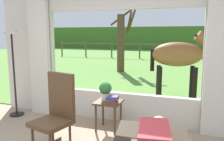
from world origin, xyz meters
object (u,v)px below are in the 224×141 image
Objects in this scene: floor_lamp_left at (12,43)px; pasture_tree at (122,41)px; side_table at (109,106)px; book_stack at (112,99)px; potted_plant at (105,90)px; horse at (181,55)px; rocking_chair at (56,114)px.

floor_lamp_left is 5.93m from pasture_tree.
side_table is 0.19m from book_stack.
side_table is 0.29m from potted_plant.
pasture_tree is at bearing -157.64° from horse.
floor_lamp_left is at bearing 176.39° from book_stack.
rocking_chair reaches higher than potted_plant.
rocking_chair is at bearing -117.54° from side_table.
floor_lamp_left is (-2.05, 0.07, 1.06)m from side_table.
floor_lamp_left is at bearing 177.99° from side_table.
floor_lamp_left is 1.01× the size of horse.
side_table is at bearing -75.42° from pasture_tree.
book_stack is at bearing -35.70° from horse.
rocking_chair is 1.02m from side_table.
book_stack is 6.32m from pasture_tree.
floor_lamp_left reaches higher than potted_plant.
horse is at bearing 67.16° from book_stack.
side_table is 2.61m from horse.
book_stack is at bearing -35.75° from potted_plant.
rocking_chair is 1.00m from book_stack.
side_table is 6.25m from pasture_tree.
floor_lamp_left reaches higher than side_table.
potted_plant is at bearing 143.13° from side_table.
pasture_tree is at bearing 85.18° from floor_lamp_left.
pasture_tree reaches higher than potted_plant.
potted_plant is at bearing 144.25° from book_stack.
rocking_chair is 2.09m from floor_lamp_left.
potted_plant is at bearing -40.44° from horse.
floor_lamp_left is (-2.15, 0.14, 0.91)m from book_stack.
potted_plant is 1.57× the size of book_stack.
potted_plant is 2.13m from floor_lamp_left.
book_stack is (0.17, -0.12, -0.12)m from potted_plant.
rocking_chair reaches higher than side_table.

